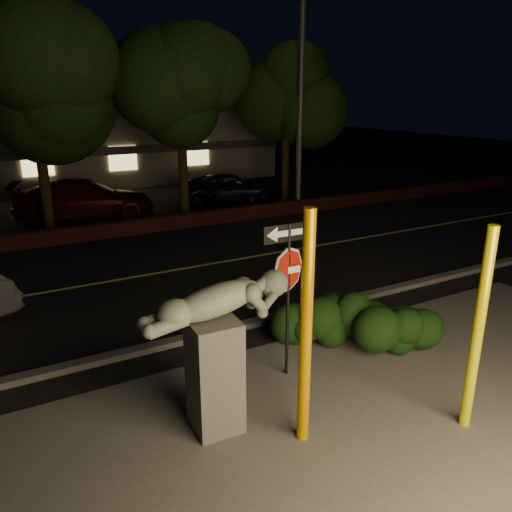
{
  "coord_description": "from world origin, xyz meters",
  "views": [
    {
      "loc": [
        -4.42,
        -5.57,
        4.7
      ],
      "look_at": [
        0.18,
        2.76,
        1.6
      ],
      "focal_mm": 35.0,
      "sensor_mm": 36.0,
      "label": 1
    }
  ],
  "objects": [
    {
      "name": "streetlight",
      "position": [
        6.93,
        11.7,
        6.84
      ],
      "size": [
        1.72,
        0.6,
        11.5
      ],
      "rotation": [
        0.0,
        0.0,
        0.17
      ],
      "color": "#505156",
      "rests_on": "ground"
    },
    {
      "name": "ground",
      "position": [
        0.0,
        10.0,
        0.0
      ],
      "size": [
        90.0,
        90.0,
        0.0
      ],
      "primitive_type": "plane",
      "color": "black",
      "rests_on": "ground"
    },
    {
      "name": "hedge_right",
      "position": [
        1.57,
        1.5,
        0.6
      ],
      "size": [
        1.94,
        1.18,
        1.21
      ],
      "primitive_type": "ellipsoid",
      "rotation": [
        0.0,
        0.0,
        -0.11
      ],
      "color": "black",
      "rests_on": "ground"
    },
    {
      "name": "lane_marking",
      "position": [
        0.0,
        7.0,
        0.02
      ],
      "size": [
        80.0,
        0.12,
        0.0
      ],
      "primitive_type": "cube",
      "color": "#BBBA4A",
      "rests_on": "road"
    },
    {
      "name": "tree_far_b",
      "position": [
        -2.5,
        13.2,
        6.05
      ],
      "size": [
        5.2,
        5.2,
        8.41
      ],
      "color": "black",
      "rests_on": "ground"
    },
    {
      "name": "building",
      "position": [
        0.0,
        24.99,
        2.0
      ],
      "size": [
        22.0,
        10.2,
        4.0
      ],
      "color": "#696054",
      "rests_on": "ground"
    },
    {
      "name": "patio",
      "position": [
        0.0,
        -1.0,
        0.01
      ],
      "size": [
        14.0,
        6.0,
        0.02
      ],
      "primitive_type": "cube",
      "color": "#4C4944",
      "rests_on": "ground"
    },
    {
      "name": "brick_wall",
      "position": [
        0.0,
        11.3,
        0.25
      ],
      "size": [
        40.0,
        0.35,
        0.5
      ],
      "primitive_type": "cube",
      "color": "#4B1818",
      "rests_on": "ground"
    },
    {
      "name": "tree_far_c",
      "position": [
        2.5,
        12.8,
        5.66
      ],
      "size": [
        4.8,
        4.8,
        7.84
      ],
      "color": "black",
      "rests_on": "ground"
    },
    {
      "name": "signpost",
      "position": [
        -0.23,
        0.92,
        1.94
      ],
      "size": [
        0.93,
        0.07,
        2.73
      ],
      "rotation": [
        0.0,
        0.0,
        -0.02
      ],
      "color": "black",
      "rests_on": "ground"
    },
    {
      "name": "parking_lot",
      "position": [
        0.0,
        17.0,
        0.01
      ],
      "size": [
        40.0,
        12.0,
        0.01
      ],
      "primitive_type": "cube",
      "color": "black",
      "rests_on": "ground"
    },
    {
      "name": "yellow_pole_right",
      "position": [
        1.33,
        -1.57,
        1.54
      ],
      "size": [
        0.15,
        0.15,
        3.07
      ],
      "primitive_type": "cylinder",
      "color": "yellow",
      "rests_on": "ground"
    },
    {
      "name": "curb",
      "position": [
        0.0,
        2.9,
        0.06
      ],
      "size": [
        80.0,
        0.25,
        0.12
      ],
      "primitive_type": "cube",
      "color": "#4C4944",
      "rests_on": "ground"
    },
    {
      "name": "hedge_far_right",
      "position": [
        2.08,
        0.53,
        0.55
      ],
      "size": [
        1.81,
        1.41,
        1.1
      ],
      "primitive_type": "ellipsoid",
      "rotation": [
        0.0,
        0.0,
        0.29
      ],
      "color": "black",
      "rests_on": "ground"
    },
    {
      "name": "parked_car_darkred",
      "position": [
        -0.98,
        14.5,
        0.77
      ],
      "size": [
        5.64,
        3.22,
        1.54
      ],
      "primitive_type": "imported",
      "rotation": [
        0.0,
        0.0,
        1.36
      ],
      "color": "#3C080E",
      "rests_on": "ground"
    },
    {
      "name": "road",
      "position": [
        0.0,
        7.0,
        0.01
      ],
      "size": [
        80.0,
        8.0,
        0.01
      ],
      "primitive_type": "cube",
      "color": "black",
      "rests_on": "ground"
    },
    {
      "name": "hedge_center",
      "position": [
        1.06,
        1.72,
        0.5
      ],
      "size": [
        2.06,
        1.27,
        1.0
      ],
      "primitive_type": "ellipsoid",
      "rotation": [
        0.0,
        0.0,
        -0.21
      ],
      "color": "black",
      "rests_on": "ground"
    },
    {
      "name": "tree_far_d",
      "position": [
        7.5,
        13.3,
        5.42
      ],
      "size": [
        4.4,
        4.4,
        7.42
      ],
      "color": "black",
      "rests_on": "ground"
    },
    {
      "name": "yellow_pole_left",
      "position": [
        -0.94,
        -0.65,
        1.69
      ],
      "size": [
        0.17,
        0.17,
        3.37
      ],
      "primitive_type": "cylinder",
      "color": "#D79000",
      "rests_on": "ground"
    },
    {
      "name": "sculpture",
      "position": [
        -1.88,
        0.17,
        1.43
      ],
      "size": [
        2.17,
        0.7,
        2.32
      ],
      "rotation": [
        0.0,
        0.0,
        -0.04
      ],
      "color": "#4C4944",
      "rests_on": "ground"
    },
    {
      "name": "parked_car_dark",
      "position": [
        5.35,
        14.38,
        0.65
      ],
      "size": [
        5.04,
        3.14,
        1.3
      ],
      "primitive_type": "imported",
      "rotation": [
        0.0,
        0.0,
        1.35
      ],
      "color": "black",
      "rests_on": "ground"
    }
  ]
}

